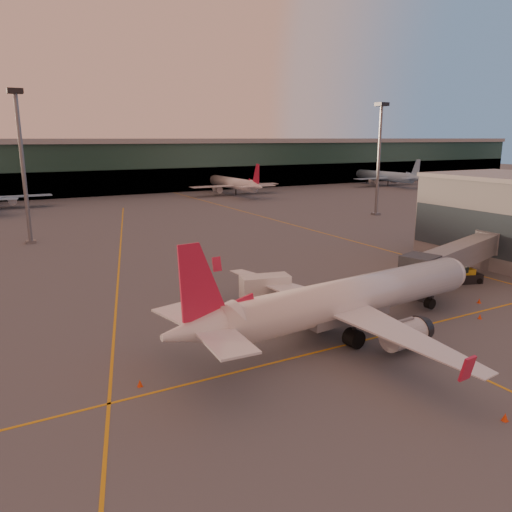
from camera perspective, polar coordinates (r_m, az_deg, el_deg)
ground at (r=42.00m, az=14.73°, el=-12.15°), size 600.00×600.00×0.00m
taxi_markings at (r=76.16m, az=-13.31°, el=-0.51°), size 100.12×173.00×0.01m
terminal at (r=171.10m, az=-20.22°, el=9.51°), size 400.00×20.00×17.60m
mast_west_near at (r=93.24m, az=-25.20°, el=10.31°), size 2.40×2.40×25.60m
mast_east_near at (r=120.93m, az=13.91°, el=11.58°), size 2.40×2.40×25.60m
distant_aircraft_row at (r=146.15m, az=-26.58°, el=4.95°), size 290.00×34.00×13.00m
main_airplane at (r=45.96m, az=9.96°, el=-5.07°), size 34.77×31.37×10.49m
jet_bridge at (r=67.15m, az=22.66°, el=0.16°), size 24.27×10.12×5.40m
catering_truck at (r=51.94m, az=1.11°, el=-4.07°), size 5.41×3.26×3.93m
pushback_tug at (r=68.13m, az=22.90°, el=-2.20°), size 4.02×2.96×1.85m
cone_nose at (r=60.47m, az=24.15°, el=-4.70°), size 0.42×0.42×0.53m
cone_tail at (r=38.64m, az=-13.13°, el=-13.98°), size 0.41×0.41×0.52m
cone_wing_right at (r=37.33m, az=26.59°, el=-16.14°), size 0.43×0.43×0.55m
cone_wing_left at (r=61.26m, az=-1.67°, el=-3.23°), size 0.49×0.49×0.62m
cone_fwd at (r=55.40m, az=24.22°, el=-6.33°), size 0.38×0.38×0.49m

